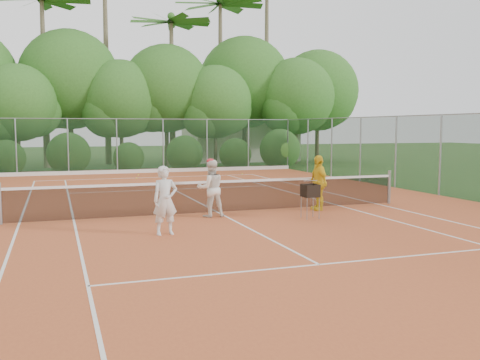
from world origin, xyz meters
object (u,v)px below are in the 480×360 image
object	(u,v)px
player_center_grp	(211,188)
player_white	(165,200)
player_yellow	(318,183)
ball_hopper	(310,191)

from	to	relation	value
player_center_grp	player_white	bearing A→B (deg)	-129.35
player_center_grp	player_yellow	distance (m)	3.46
player_white	player_center_grp	size ratio (longest dim) A/B	0.98
player_white	ball_hopper	size ratio (longest dim) A/B	1.71
player_yellow	ball_hopper	world-z (taller)	player_yellow
player_yellow	player_white	bearing A→B (deg)	-65.36
player_center_grp	player_yellow	world-z (taller)	player_yellow
ball_hopper	player_yellow	bearing A→B (deg)	57.69
player_yellow	ball_hopper	bearing A→B (deg)	-34.06
player_white	ball_hopper	world-z (taller)	player_white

